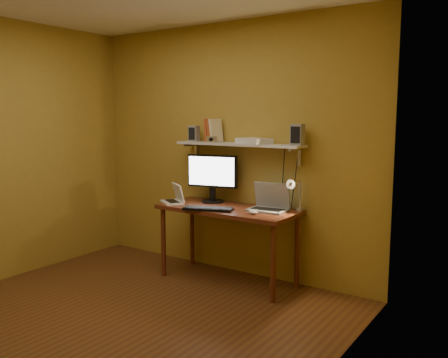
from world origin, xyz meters
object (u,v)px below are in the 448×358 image
Objects in this scene: laptop at (270,203)px; mouse at (253,212)px; speaker_left at (194,134)px; desk at (228,216)px; netbook at (175,198)px; shelf_camera at (212,139)px; speaker_right at (297,135)px; keyboard at (208,209)px; wall_shelf at (239,145)px; desk_lamp at (295,191)px; monitor at (212,176)px; router at (254,141)px.

mouse is (-0.04, -0.23, -0.05)m from laptop.
mouse is at bearing -25.48° from speaker_left.
speaker_left is at bearing 161.46° from desk.
netbook is at bearing -175.97° from mouse.
mouse is at bearing -21.70° from shelf_camera.
shelf_camera is (-0.93, -0.07, -0.07)m from speaker_right.
netbook is 0.71m from shelf_camera.
speaker_left reaches higher than shelf_camera.
desk is 0.45m from laptop.
speaker_left is at bearing 120.57° from keyboard.
laptop is at bearing -12.97° from wall_shelf.
shelf_camera is (-0.95, 0.00, 0.45)m from desk_lamp.
shelf_camera is at bearing -18.86° from speaker_left.
mouse is at bearing -41.60° from wall_shelf.
speaker_right is (0.73, 0.41, 0.71)m from keyboard.
mouse reaches higher than keyboard.
mouse is 0.26× the size of desk_lamp.
laptop is 1.17m from speaker_left.
laptop is at bearing -173.89° from desk_lamp.
monitor is (-0.29, -0.05, -0.33)m from wall_shelf.
speaker_right reaches higher than speaker_left.
router is at bearing 53.67° from netbook.
keyboard is at bearing -164.51° from mouse.
desk_lamp is 0.66m from router.
laptop is (0.41, -0.09, -0.54)m from wall_shelf.
mouse is 0.95m from shelf_camera.
shelf_camera is at bearing 156.07° from desk.
shelf_camera is at bearing -167.07° from wall_shelf.
wall_shelf is 0.30m from shelf_camera.
monitor is 1.66× the size of netbook.
router reaches higher than desk.
netbook is 0.69× the size of keyboard.
speaker_left is at bearing 171.62° from laptop.
speaker_right reaches higher than laptop.
netbook is at bearing -142.21° from shelf_camera.
wall_shelf is 0.73m from keyboard.
shelf_camera is (0.30, 0.23, 0.60)m from netbook.
shelf_camera is (-0.29, -0.07, 0.05)m from wall_shelf.
speaker_right reaches higher than desk_lamp.
wall_shelf is 0.77m from desk_lamp.
wall_shelf is at bearing 163.88° from laptop.
shelf_camera reaches higher than mouse.
keyboard is 0.76m from shelf_camera.
wall_shelf is at bearing 59.66° from netbook.
speaker_right is at bearing 17.03° from desk.
wall_shelf is 0.57m from speaker_left.
speaker_left reaches higher than laptop.
laptop is (0.70, -0.05, -0.21)m from monitor.
speaker_left reaches higher than desk_lamp.
wall_shelf is at bearing 174.12° from desk_lamp.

